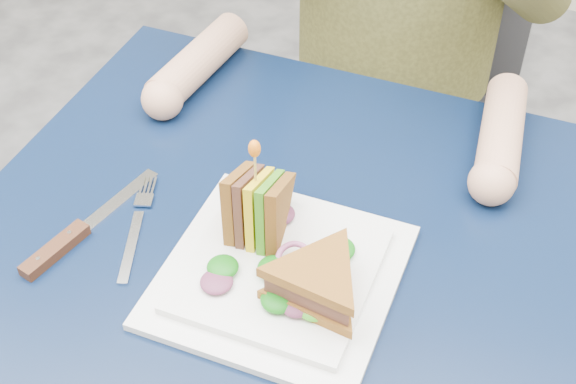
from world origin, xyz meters
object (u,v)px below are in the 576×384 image
at_px(table, 266,287).
at_px(knife, 68,240).
at_px(chair, 402,74).
at_px(fork, 136,229).
at_px(sandwich_flat, 318,283).
at_px(plate, 280,274).
at_px(sandwich_upright, 257,209).

xyz_separation_m(table, knife, (-0.22, -0.09, 0.09)).
height_order(chair, fork, chair).
bearing_deg(fork, sandwich_flat, -6.97).
bearing_deg(plate, chair, 92.97).
relative_size(sandwich_flat, knife, 0.67).
bearing_deg(chair, plate, -87.03).
bearing_deg(table, knife, -158.81).
height_order(plate, fork, plate).
xyz_separation_m(chair, fork, (-0.15, -0.70, 0.19)).
relative_size(table, plate, 2.88).
bearing_deg(knife, sandwich_flat, 3.30).
bearing_deg(sandwich_upright, fork, -164.57).
bearing_deg(knife, sandwich_upright, 22.77).
relative_size(table, knife, 3.41).
height_order(plate, sandwich_upright, sandwich_upright).
xyz_separation_m(plate, sandwich_upright, (-0.05, 0.04, 0.05)).
distance_m(chair, fork, 0.75).
height_order(sandwich_upright, knife, sandwich_upright).
height_order(table, plate, plate).
bearing_deg(chair, sandwich_flat, -82.88).
xyz_separation_m(sandwich_flat, sandwich_upright, (-0.10, 0.07, 0.01)).
bearing_deg(fork, plate, -1.53).
height_order(table, knife, knife).
bearing_deg(sandwich_upright, sandwich_flat, -34.47).
bearing_deg(table, sandwich_upright, 164.75).
relative_size(chair, sandwich_upright, 6.17).
xyz_separation_m(chair, knife, (-0.22, -0.75, 0.20)).
height_order(chair, knife, chair).
bearing_deg(knife, chair, 73.73).
xyz_separation_m(chair, sandwich_flat, (0.09, -0.73, 0.23)).
bearing_deg(plate, sandwich_upright, 136.23).
bearing_deg(sandwich_upright, chair, 89.13).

